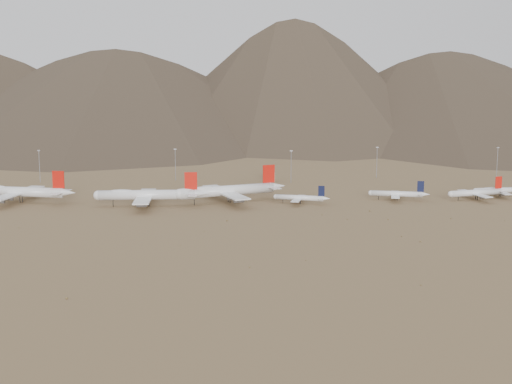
{
  "coord_description": "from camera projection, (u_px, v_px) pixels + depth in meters",
  "views": [
    {
      "loc": [
        -17.41,
        -438.49,
        86.87
      ],
      "look_at": [
        13.4,
        30.0,
        7.0
      ],
      "focal_mm": 50.0,
      "sensor_mm": 36.0,
      "label": 1
    }
  ],
  "objects": [
    {
      "name": "widebody_centre",
      "position": [
        147.0,
        195.0,
        461.93
      ],
      "size": [
        74.86,
        57.23,
        22.23
      ],
      "rotation": [
        0.0,
        0.0,
        -0.01
      ],
      "color": "white",
      "rests_on": "ground"
    },
    {
      "name": "narrowbody_b",
      "position": [
        398.0,
        194.0,
        484.19
      ],
      "size": [
        40.54,
        29.92,
        13.66
      ],
      "rotation": [
        0.0,
        0.0,
        -0.26
      ],
      "color": "white",
      "rests_on": "ground"
    },
    {
      "name": "widebody_west",
      "position": [
        19.0,
        191.0,
        474.11
      ],
      "size": [
        73.43,
        57.99,
        22.31
      ],
      "rotation": [
        0.0,
        0.0,
        -0.26
      ],
      "color": "white",
      "rests_on": "ground"
    },
    {
      "name": "ground",
      "position": [
        238.0,
        211.0,
        447.04
      ],
      "size": [
        3000.0,
        3000.0,
        0.0
      ],
      "primitive_type": "plane",
      "color": "olive",
      "rests_on": "ground"
    },
    {
      "name": "mast_centre",
      "position": [
        291.0,
        165.0,
        558.38
      ],
      "size": [
        2.0,
        0.6,
        25.7
      ],
      "color": "gray",
      "rests_on": "ground"
    },
    {
      "name": "mountain_ridge",
      "position": [
        218.0,
        36.0,
        1307.23
      ],
      "size": [
        4400.0,
        1000.0,
        300.0
      ],
      "color": "brown",
      "rests_on": "ground"
    },
    {
      "name": "mast_far_east",
      "position": [
        497.0,
        161.0,
        581.37
      ],
      "size": [
        2.0,
        0.6,
        25.7
      ],
      "color": "gray",
      "rests_on": "ground"
    },
    {
      "name": "widebody_east",
      "position": [
        228.0,
        190.0,
        475.45
      ],
      "size": [
        76.22,
        60.91,
        23.74
      ],
      "rotation": [
        0.0,
        0.0,
        0.35
      ],
      "color": "white",
      "rests_on": "ground"
    },
    {
      "name": "desert_scrub",
      "position": [
        298.0,
        239.0,
        372.53
      ],
      "size": [
        434.96,
        173.64,
        0.85
      ],
      "color": "brown",
      "rests_on": "ground"
    },
    {
      "name": "narrowbody_d",
      "position": [
        501.0,
        190.0,
        498.39
      ],
      "size": [
        42.31,
        30.48,
        13.96
      ],
      "rotation": [
        0.0,
        0.0,
        0.08
      ],
      "color": "white",
      "rests_on": "ground"
    },
    {
      "name": "narrowbody_c",
      "position": [
        477.0,
        193.0,
        486.2
      ],
      "size": [
        45.72,
        33.64,
        15.34
      ],
      "rotation": [
        0.0,
        0.0,
        0.23
      ],
      "color": "white",
      "rests_on": "ground"
    },
    {
      "name": "narrowbody_a",
      "position": [
        301.0,
        198.0,
        471.08
      ],
      "size": [
        37.01,
        27.54,
        12.65
      ],
      "rotation": [
        0.0,
        0.0,
        -0.31
      ],
      "color": "white",
      "rests_on": "ground"
    },
    {
      "name": "mast_east",
      "position": [
        377.0,
        161.0,
        584.01
      ],
      "size": [
        2.0,
        0.6,
        25.7
      ],
      "color": "gray",
      "rests_on": "ground"
    },
    {
      "name": "control_tower",
      "position": [
        269.0,
        175.0,
        566.14
      ],
      "size": [
        8.0,
        8.0,
        12.0
      ],
      "color": "tan",
      "rests_on": "ground"
    },
    {
      "name": "mast_west",
      "position": [
        175.0,
        163.0,
        570.4
      ],
      "size": [
        2.0,
        0.6,
        25.7
      ],
      "color": "gray",
      "rests_on": "ground"
    },
    {
      "name": "mast_far_west",
      "position": [
        39.0,
        165.0,
        560.52
      ],
      "size": [
        2.0,
        0.6,
        25.7
      ],
      "color": "gray",
      "rests_on": "ground"
    }
  ]
}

